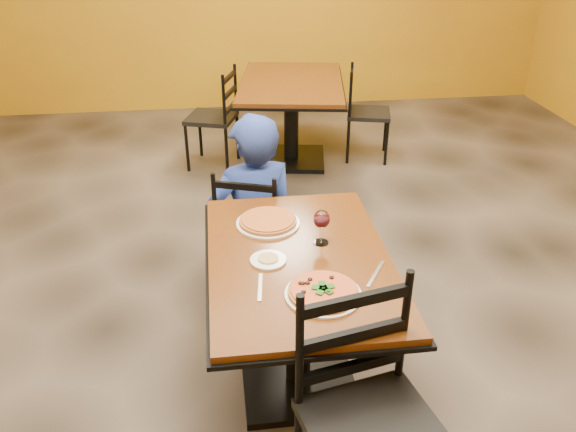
{
  "coord_description": "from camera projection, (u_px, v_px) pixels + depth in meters",
  "views": [
    {
      "loc": [
        -0.33,
        -2.65,
        2.14
      ],
      "look_at": [
        -0.02,
        -0.3,
        0.85
      ],
      "focal_mm": 36.28,
      "sensor_mm": 36.0,
      "label": 1
    }
  ],
  "objects": [
    {
      "name": "floor",
      "position": [
        286.0,
        320.0,
        3.37
      ],
      "size": [
        7.0,
        8.0,
        0.01
      ],
      "primitive_type": "cube",
      "color": "black",
      "rests_on": "ground"
    },
    {
      "name": "table_main",
      "position": [
        299.0,
        292.0,
        2.67
      ],
      "size": [
        0.83,
        1.23,
        0.75
      ],
      "color": "#62360F",
      "rests_on": "floor"
    },
    {
      "name": "table_second",
      "position": [
        291.0,
        102.0,
        5.15
      ],
      "size": [
        1.11,
        1.48,
        0.75
      ],
      "rotation": [
        0.0,
        0.0,
        -0.16
      ],
      "color": "#62360F",
      "rests_on": "floor"
    },
    {
      "name": "chair_main_far",
      "position": [
        253.0,
        228.0,
        3.46
      ],
      "size": [
        0.48,
        0.48,
        0.84
      ],
      "primitive_type": null,
      "rotation": [
        0.0,
        0.0,
        2.81
      ],
      "color": "black",
      "rests_on": "floor"
    },
    {
      "name": "chair_second_left",
      "position": [
        211.0,
        118.0,
        5.13
      ],
      "size": [
        0.51,
        0.51,
        0.89
      ],
      "primitive_type": null,
      "rotation": [
        0.0,
        0.0,
        -1.89
      ],
      "color": "black",
      "rests_on": "floor"
    },
    {
      "name": "chair_second_right",
      "position": [
        369.0,
        114.0,
        5.3
      ],
      "size": [
        0.46,
        0.46,
        0.85
      ],
      "primitive_type": null,
      "rotation": [
        0.0,
        0.0,
        1.33
      ],
      "color": "black",
      "rests_on": "floor"
    },
    {
      "name": "diner",
      "position": [
        253.0,
        201.0,
        3.5
      ],
      "size": [
        0.63,
        0.48,
        1.1
      ],
      "primitive_type": "imported",
      "rotation": [
        0.0,
        0.0,
        3.36
      ],
      "color": "navy",
      "rests_on": "floor"
    },
    {
      "name": "plate_main",
      "position": [
        323.0,
        294.0,
        2.32
      ],
      "size": [
        0.31,
        0.31,
        0.01
      ],
      "primitive_type": "cylinder",
      "color": "white",
      "rests_on": "table_main"
    },
    {
      "name": "pizza_main",
      "position": [
        323.0,
        291.0,
        2.31
      ],
      "size": [
        0.28,
        0.28,
        0.02
      ],
      "primitive_type": "cylinder",
      "color": "#980C0B",
      "rests_on": "plate_main"
    },
    {
      "name": "plate_far",
      "position": [
        268.0,
        223.0,
        2.83
      ],
      "size": [
        0.31,
        0.31,
        0.01
      ],
      "primitive_type": "cylinder",
      "color": "white",
      "rests_on": "table_main"
    },
    {
      "name": "pizza_far",
      "position": [
        268.0,
        220.0,
        2.82
      ],
      "size": [
        0.28,
        0.28,
        0.02
      ],
      "primitive_type": "cylinder",
      "color": "orange",
      "rests_on": "plate_far"
    },
    {
      "name": "side_plate",
      "position": [
        268.0,
        260.0,
        2.54
      ],
      "size": [
        0.16,
        0.16,
        0.01
      ],
      "primitive_type": "cylinder",
      "color": "white",
      "rests_on": "table_main"
    },
    {
      "name": "dip",
      "position": [
        268.0,
        258.0,
        2.54
      ],
      "size": [
        0.09,
        0.09,
        0.01
      ],
      "primitive_type": "cylinder",
      "color": "tan",
      "rests_on": "side_plate"
    },
    {
      "name": "wine_glass",
      "position": [
        321.0,
        226.0,
        2.64
      ],
      "size": [
        0.08,
        0.08,
        0.18
      ],
      "primitive_type": null,
      "color": "white",
      "rests_on": "table_main"
    },
    {
      "name": "fork",
      "position": [
        260.0,
        287.0,
        2.37
      ],
      "size": [
        0.04,
        0.19,
        0.0
      ],
      "primitive_type": "cube",
      "rotation": [
        0.0,
        0.0,
        -0.12
      ],
      "color": "silver",
      "rests_on": "table_main"
    },
    {
      "name": "knife",
      "position": [
        376.0,
        274.0,
        2.45
      ],
      "size": [
        0.12,
        0.18,
        0.0
      ],
      "primitive_type": "cube",
      "rotation": [
        0.0,
        0.0,
        -0.57
      ],
      "color": "silver",
      "rests_on": "table_main"
    }
  ]
}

